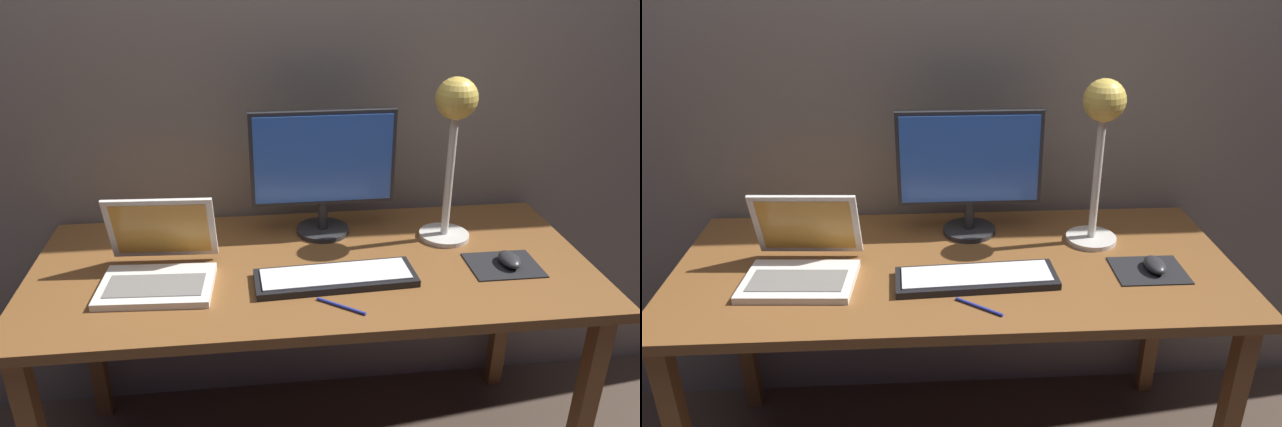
% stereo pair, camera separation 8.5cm
% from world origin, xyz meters
% --- Properties ---
extents(back_wall, '(4.80, 0.06, 2.60)m').
position_xyz_m(back_wall, '(0.00, 0.40, 1.30)').
color(back_wall, gray).
rests_on(back_wall, ground).
extents(desk, '(1.60, 0.70, 0.74)m').
position_xyz_m(desk, '(0.00, 0.00, 0.66)').
color(desk, brown).
rests_on(desk, ground).
extents(monitor, '(0.44, 0.17, 0.40)m').
position_xyz_m(monitor, '(0.05, 0.20, 0.97)').
color(monitor, '#28282B').
rests_on(monitor, desk).
extents(keyboard_main, '(0.45, 0.16, 0.03)m').
position_xyz_m(keyboard_main, '(0.05, -0.11, 0.75)').
color(keyboard_main, black).
rests_on(keyboard_main, desk).
extents(laptop, '(0.31, 0.28, 0.22)m').
position_xyz_m(laptop, '(-0.42, -0.03, 0.80)').
color(laptop, silver).
rests_on(laptop, desk).
extents(desk_lamp, '(0.15, 0.15, 0.50)m').
position_xyz_m(desk_lamp, '(0.43, 0.12, 1.10)').
color(desk_lamp, beige).
rests_on(desk_lamp, desk).
extents(mousepad, '(0.20, 0.16, 0.00)m').
position_xyz_m(mousepad, '(0.54, -0.08, 0.74)').
color(mousepad, black).
rests_on(mousepad, desk).
extents(mouse, '(0.06, 0.10, 0.03)m').
position_xyz_m(mouse, '(0.56, -0.08, 0.76)').
color(mouse, '#28282B').
rests_on(mouse, mousepad).
extents(pen, '(0.12, 0.09, 0.01)m').
position_xyz_m(pen, '(0.05, -0.24, 0.74)').
color(pen, '#2633A5').
rests_on(pen, desk).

